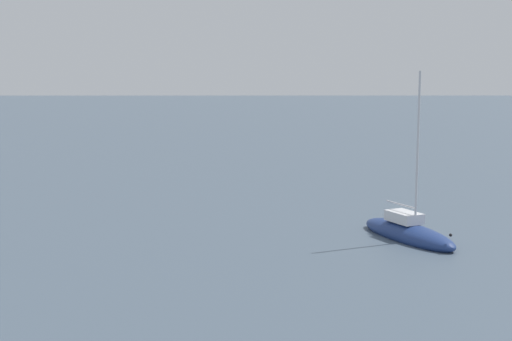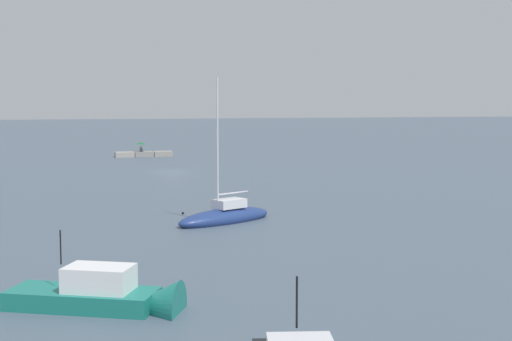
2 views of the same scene
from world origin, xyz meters
TOP-DOWN VIEW (x-y plane):
  - ground_plane at (0.00, 0.00)m, footprint 500.00×500.00m
  - seawall_pier at (0.00, -21.81)m, footprint 7.65×1.90m
  - person_seated_grey_left at (0.35, -21.81)m, footprint 0.41×0.62m
  - umbrella_open_green at (0.35, -21.85)m, footprint 1.47×1.47m
  - sailboat_navy_far at (2.36, 31.85)m, footprint 7.05×4.79m
  - motorboat_teal_near at (10.68, 48.16)m, footprint 6.34×4.50m

SIDE VIEW (x-z plane):
  - ground_plane at x=0.00m, z-range 0.00..0.00m
  - sailboat_navy_far at x=2.36m, z-range -4.19..4.87m
  - seawall_pier at x=0.00m, z-range 0.00..0.69m
  - motorboat_teal_near at x=10.68m, z-range -1.36..2.09m
  - person_seated_grey_left at x=0.35m, z-range 0.58..1.30m
  - umbrella_open_green at x=0.35m, z-range 1.16..2.47m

